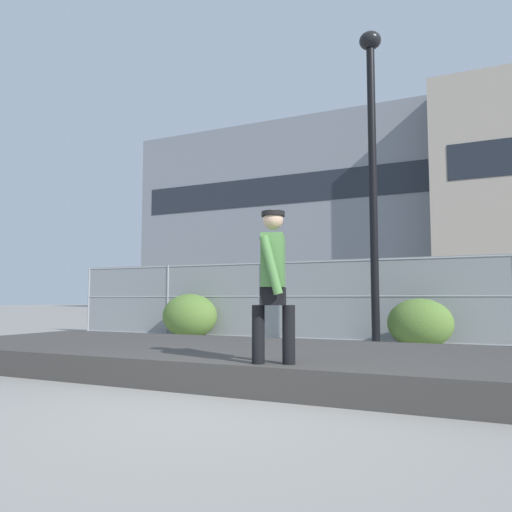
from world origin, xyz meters
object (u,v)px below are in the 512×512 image
at_px(shrub_center, 420,323).
at_px(parked_car_near, 318,303).
at_px(skateboard, 274,391).
at_px(shrub_left, 190,316).
at_px(skater, 273,285).
at_px(street_lamp, 372,146).

bearing_deg(shrub_center, parked_car_near, 129.76).
bearing_deg(skateboard, shrub_left, 128.95).
xyz_separation_m(parked_car_near, shrub_left, (-2.05, -3.83, -0.29)).
bearing_deg(skater, street_lamp, 90.45).
height_order(street_lamp, shrub_center, street_lamp).
xyz_separation_m(street_lamp, shrub_center, (0.77, 0.42, -3.52)).
distance_m(skateboard, shrub_left, 7.54).
bearing_deg(shrub_center, street_lamp, -151.62).
relative_size(shrub_left, shrub_center, 1.12).
bearing_deg(skateboard, shrub_center, 82.53).
height_order(skateboard, skater, skater).
distance_m(skateboard, shrub_center, 5.65).
height_order(street_lamp, parked_car_near, street_lamp).
xyz_separation_m(skater, shrub_left, (-4.73, 5.85, -0.57)).
distance_m(street_lamp, shrub_left, 5.87).
height_order(skateboard, shrub_center, shrub_center).
distance_m(parked_car_near, shrub_left, 4.36).
height_order(street_lamp, shrub_left, street_lamp).
bearing_deg(shrub_left, parked_car_near, 61.81).
bearing_deg(skateboard, skater, 180.00).
distance_m(street_lamp, parked_car_near, 6.11).
relative_size(skateboard, street_lamp, 0.13).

